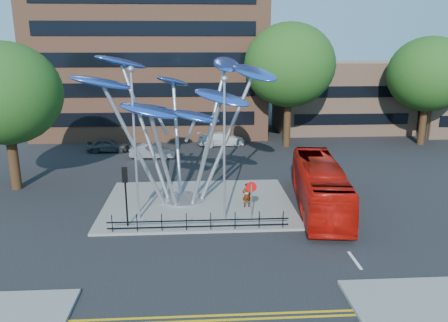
{
  "coord_description": "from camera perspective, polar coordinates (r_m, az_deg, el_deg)",
  "views": [
    {
      "loc": [
        -0.98,
        -20.62,
        10.15
      ],
      "look_at": [
        0.54,
        4.0,
        3.44
      ],
      "focal_mm": 35.0,
      "sensor_mm": 36.0,
      "label": 1
    }
  ],
  "objects": [
    {
      "name": "parked_car_left",
      "position": [
        43.21,
        -14.92,
        2.01
      ],
      "size": [
        3.92,
        1.59,
        1.33
      ],
      "primitive_type": "imported",
      "rotation": [
        0.0,
        0.0,
        1.58
      ],
      "color": "#393B40",
      "rests_on": "ground"
    },
    {
      "name": "parked_car_mid",
      "position": [
        39.98,
        -9.31,
        1.29
      ],
      "size": [
        4.11,
        1.59,
        1.34
      ],
      "primitive_type": "imported",
      "rotation": [
        0.0,
        0.0,
        1.53
      ],
      "color": "#A3A6AA",
      "rests_on": "ground"
    },
    {
      "name": "tree_left",
      "position": [
        33.44,
        -26.71,
        7.85
      ],
      "size": [
        7.6,
        7.6,
        10.32
      ],
      "color": "black",
      "rests_on": "ground"
    },
    {
      "name": "parked_car_right",
      "position": [
        44.42,
        -0.34,
        2.91
      ],
      "size": [
        5.0,
        2.72,
        1.37
      ],
      "primitive_type": "imported",
      "rotation": [
        0.0,
        0.0,
        1.75
      ],
      "color": "silver",
      "rests_on": "ground"
    },
    {
      "name": "no_entry_sign_island",
      "position": [
        24.77,
        3.58,
        -4.48
      ],
      "size": [
        0.6,
        0.1,
        2.45
      ],
      "color": "#9EA0A5",
      "rests_on": "traffic_island"
    },
    {
      "name": "pedestrian",
      "position": [
        27.42,
        2.97,
        -4.46
      ],
      "size": [
        0.63,
        0.47,
        1.56
      ],
      "primitive_type": "imported",
      "rotation": [
        0.0,
        0.0,
        3.32
      ],
      "color": "gray",
      "rests_on": "traffic_island"
    },
    {
      "name": "double_yellow_near",
      "position": [
        17.82,
        0.26,
        -19.48
      ],
      "size": [
        40.0,
        0.12,
        0.01
      ],
      "primitive_type": "cube",
      "color": "gold",
      "rests_on": "ground"
    },
    {
      "name": "leaf_sculpture",
      "position": [
        27.52,
        -5.85,
        8.29
      ],
      "size": [
        12.72,
        9.54,
        9.51
      ],
      "color": "#9EA0A5",
      "rests_on": "traffic_island"
    },
    {
      "name": "traffic_island",
      "position": [
        28.46,
        -3.37,
        -5.55
      ],
      "size": [
        12.0,
        9.0,
        0.15
      ],
      "primitive_type": "cube",
      "color": "slate",
      "rests_on": "ground"
    },
    {
      "name": "pedestrian_railing_front",
      "position": [
        24.3,
        -3.33,
        -8.08
      ],
      "size": [
        10.0,
        0.06,
        1.0
      ],
      "color": "black",
      "rests_on": "traffic_island"
    },
    {
      "name": "low_building_near",
      "position": [
        53.75,
        15.05,
        8.13
      ],
      "size": [
        15.0,
        8.0,
        8.0
      ],
      "primitive_type": "cube",
      "color": "tan",
      "rests_on": "ground"
    },
    {
      "name": "traffic_light_island",
      "position": [
        24.65,
        -12.77,
        -2.98
      ],
      "size": [
        0.28,
        0.18,
        3.42
      ],
      "color": "black",
      "rests_on": "traffic_island"
    },
    {
      "name": "tree_far",
      "position": [
        48.52,
        25.16,
        10.21
      ],
      "size": [
        8.0,
        8.0,
        10.81
      ],
      "color": "black",
      "rests_on": "ground"
    },
    {
      "name": "double_yellow_far",
      "position": [
        17.58,
        0.33,
        -20.04
      ],
      "size": [
        40.0,
        0.12,
        0.01
      ],
      "primitive_type": "cube",
      "color": "gold",
      "rests_on": "ground"
    },
    {
      "name": "tree_right",
      "position": [
        43.61,
        8.54,
        12.27
      ],
      "size": [
        8.8,
        8.8,
        12.11
      ],
      "color": "black",
      "rests_on": "ground"
    },
    {
      "name": "street_lamp_left",
      "position": [
        24.84,
        -11.65,
        3.77
      ],
      "size": [
        0.36,
        0.36,
        8.8
      ],
      "color": "#9EA0A5",
      "rests_on": "traffic_island"
    },
    {
      "name": "red_bus",
      "position": [
        28.0,
        12.37,
        -3.17
      ],
      "size": [
        3.9,
        10.94,
        2.98
      ],
      "primitive_type": "imported",
      "rotation": [
        0.0,
        0.0,
        -0.13
      ],
      "color": "#B10F08",
      "rests_on": "ground"
    },
    {
      "name": "ground",
      "position": [
        23.01,
        -0.75,
        -10.97
      ],
      "size": [
        120.0,
        120.0,
        0.0
      ],
      "primitive_type": "plane",
      "color": "black",
      "rests_on": "ground"
    },
    {
      "name": "street_lamp_right",
      "position": [
        24.2,
        0.04,
        3.15
      ],
      "size": [
        0.36,
        0.36,
        8.3
      ],
      "color": "#9EA0A5",
      "rests_on": "traffic_island"
    }
  ]
}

